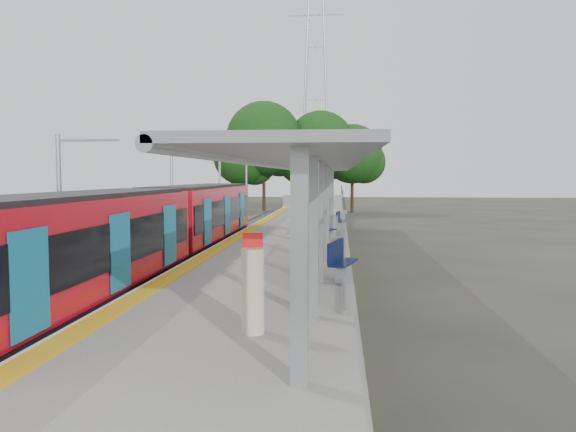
{
  "coord_description": "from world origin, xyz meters",
  "views": [
    {
      "loc": [
        2.57,
        -10.08,
        4.08
      ],
      "look_at": [
        0.29,
        14.75,
        2.3
      ],
      "focal_mm": 35.0,
      "sensor_mm": 36.0,
      "label": 1
    }
  ],
  "objects_px": {
    "bench_mid": "(325,229)",
    "bench_far": "(340,219)",
    "info_pillar_far": "(316,214)",
    "bench_near": "(340,259)",
    "litter_bin": "(333,225)",
    "train": "(157,228)",
    "info_pillar_near": "(253,290)"
  },
  "relations": [
    {
      "from": "bench_mid",
      "to": "bench_far",
      "type": "relative_size",
      "value": 0.96
    },
    {
      "from": "info_pillar_far",
      "to": "bench_near",
      "type": "bearing_deg",
      "value": -87.35
    },
    {
      "from": "bench_far",
      "to": "litter_bin",
      "type": "xyz_separation_m",
      "value": [
        -0.36,
        -3.63,
        -0.03
      ]
    },
    {
      "from": "train",
      "to": "info_pillar_far",
      "type": "xyz_separation_m",
      "value": [
        5.59,
        14.54,
        -0.37
      ]
    },
    {
      "from": "bench_far",
      "to": "info_pillar_far",
      "type": "relative_size",
      "value": 0.97
    },
    {
      "from": "train",
      "to": "bench_near",
      "type": "height_order",
      "value": "train"
    },
    {
      "from": "info_pillar_near",
      "to": "info_pillar_far",
      "type": "xyz_separation_m",
      "value": [
        0.19,
        24.99,
        -0.17
      ]
    },
    {
      "from": "train",
      "to": "bench_near",
      "type": "xyz_separation_m",
      "value": [
        7.1,
        -4.55,
        -0.44
      ]
    },
    {
      "from": "info_pillar_near",
      "to": "info_pillar_far",
      "type": "bearing_deg",
      "value": 84.35
    },
    {
      "from": "info_pillar_far",
      "to": "litter_bin",
      "type": "relative_size",
      "value": 1.57
    },
    {
      "from": "bench_far",
      "to": "litter_bin",
      "type": "distance_m",
      "value": 3.64
    },
    {
      "from": "info_pillar_far",
      "to": "litter_bin",
      "type": "height_order",
      "value": "info_pillar_far"
    },
    {
      "from": "bench_near",
      "to": "bench_far",
      "type": "relative_size",
      "value": 1.16
    },
    {
      "from": "litter_bin",
      "to": "bench_near",
      "type": "bearing_deg",
      "value": -88.43
    },
    {
      "from": "bench_near",
      "to": "info_pillar_near",
      "type": "relative_size",
      "value": 0.9
    },
    {
      "from": "info_pillar_far",
      "to": "bench_far",
      "type": "bearing_deg",
      "value": -62.75
    },
    {
      "from": "info_pillar_far",
      "to": "litter_bin",
      "type": "distance_m",
      "value": 6.46
    },
    {
      "from": "bench_mid",
      "to": "bench_near",
      "type": "bearing_deg",
      "value": -61.81
    },
    {
      "from": "train",
      "to": "bench_mid",
      "type": "distance_m",
      "value": 8.97
    },
    {
      "from": "bench_near",
      "to": "info_pillar_far",
      "type": "bearing_deg",
      "value": 108.86
    },
    {
      "from": "info_pillar_near",
      "to": "info_pillar_far",
      "type": "relative_size",
      "value": 1.25
    },
    {
      "from": "bench_near",
      "to": "bench_far",
      "type": "distance_m",
      "value": 16.36
    },
    {
      "from": "bench_mid",
      "to": "info_pillar_far",
      "type": "distance_m",
      "value": 8.29
    },
    {
      "from": "train",
      "to": "bench_near",
      "type": "relative_size",
      "value": 15.56
    },
    {
      "from": "bench_near",
      "to": "info_pillar_near",
      "type": "distance_m",
      "value": 6.15
    },
    {
      "from": "bench_mid",
      "to": "bench_far",
      "type": "bearing_deg",
      "value": 106.83
    },
    {
      "from": "bench_mid",
      "to": "info_pillar_near",
      "type": "relative_size",
      "value": 0.74
    },
    {
      "from": "train",
      "to": "info_pillar_far",
      "type": "distance_m",
      "value": 15.58
    },
    {
      "from": "bench_mid",
      "to": "info_pillar_near",
      "type": "height_order",
      "value": "info_pillar_near"
    },
    {
      "from": "bench_mid",
      "to": "train",
      "type": "bearing_deg",
      "value": -111.03
    },
    {
      "from": "train",
      "to": "litter_bin",
      "type": "height_order",
      "value": "train"
    },
    {
      "from": "train",
      "to": "bench_far",
      "type": "relative_size",
      "value": 18.04
    }
  ]
}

